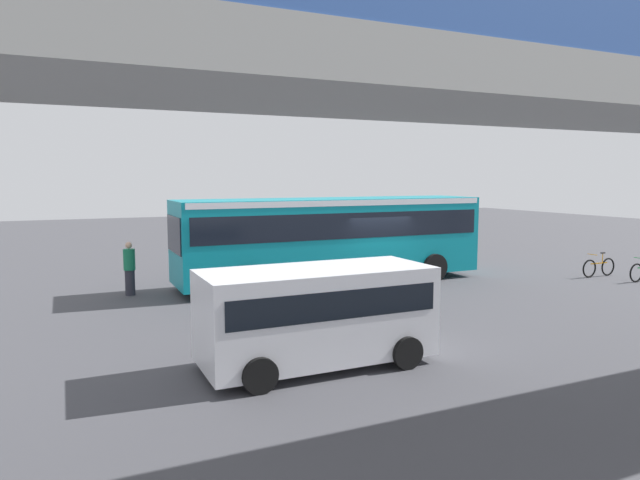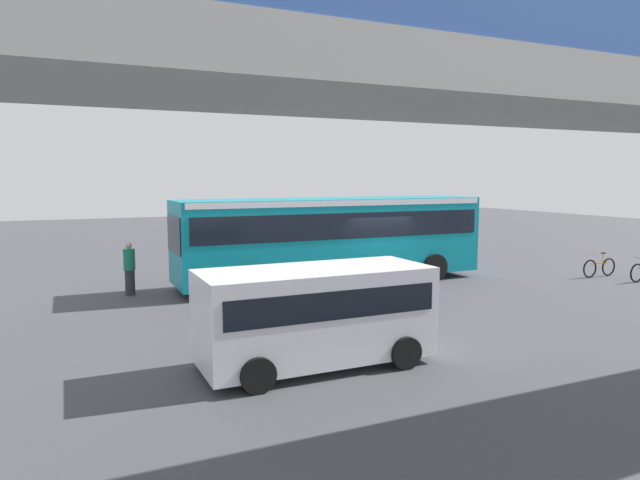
{
  "view_description": "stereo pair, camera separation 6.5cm",
  "coord_description": "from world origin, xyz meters",
  "px_view_note": "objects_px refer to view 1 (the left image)",
  "views": [
    {
      "loc": [
        10.37,
        17.79,
        3.91
      ],
      "look_at": [
        1.7,
        -1.05,
        1.6
      ],
      "focal_mm": 31.51,
      "sensor_mm": 36.0,
      "label": 1
    },
    {
      "loc": [
        10.31,
        17.82,
        3.91
      ],
      "look_at": [
        1.7,
        -1.05,
        1.6
      ],
      "focal_mm": 31.51,
      "sensor_mm": 36.0,
      "label": 2
    }
  ],
  "objects_px": {
    "pedestrian": "(130,269)",
    "traffic_sign": "(283,228)",
    "bicycle_orange": "(599,267)",
    "parked_van": "(317,310)",
    "city_bus": "(332,233)"
  },
  "relations": [
    {
      "from": "parked_van",
      "to": "pedestrian",
      "type": "bearing_deg",
      "value": -73.01
    },
    {
      "from": "city_bus",
      "to": "pedestrian",
      "type": "relative_size",
      "value": 6.44
    },
    {
      "from": "bicycle_orange",
      "to": "traffic_sign",
      "type": "xyz_separation_m",
      "value": [
        11.09,
        -5.92,
        1.52
      ]
    },
    {
      "from": "traffic_sign",
      "to": "city_bus",
      "type": "bearing_deg",
      "value": 108.87
    },
    {
      "from": "parked_van",
      "to": "pedestrian",
      "type": "xyz_separation_m",
      "value": [
        2.76,
        -9.02,
        -0.3
      ]
    },
    {
      "from": "parked_van",
      "to": "bicycle_orange",
      "type": "height_order",
      "value": "parked_van"
    },
    {
      "from": "pedestrian",
      "to": "traffic_sign",
      "type": "bearing_deg",
      "value": -163.37
    },
    {
      "from": "parked_van",
      "to": "bicycle_orange",
      "type": "relative_size",
      "value": 2.71
    },
    {
      "from": "pedestrian",
      "to": "traffic_sign",
      "type": "distance_m",
      "value": 6.54
    },
    {
      "from": "city_bus",
      "to": "parked_van",
      "type": "height_order",
      "value": "city_bus"
    },
    {
      "from": "traffic_sign",
      "to": "parked_van",
      "type": "bearing_deg",
      "value": 72.48
    },
    {
      "from": "city_bus",
      "to": "parked_van",
      "type": "bearing_deg",
      "value": 62.08
    },
    {
      "from": "parked_van",
      "to": "traffic_sign",
      "type": "relative_size",
      "value": 1.71
    },
    {
      "from": "bicycle_orange",
      "to": "pedestrian",
      "type": "xyz_separation_m",
      "value": [
        17.28,
        -4.07,
        0.51
      ]
    },
    {
      "from": "parked_van",
      "to": "pedestrian",
      "type": "relative_size",
      "value": 2.68
    }
  ]
}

